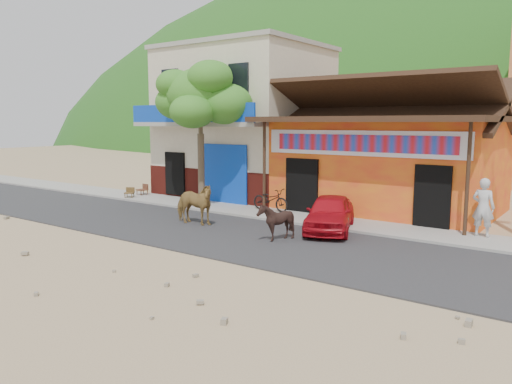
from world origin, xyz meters
TOP-DOWN VIEW (x-y plane):
  - ground at (0.00, 0.00)m, footprint 120.00×120.00m
  - road at (0.00, 2.50)m, footprint 60.00×5.00m
  - sidewalk at (0.00, 6.00)m, footprint 60.00×2.00m
  - dance_club at (2.00, 10.00)m, footprint 8.00×6.00m
  - cafe_building at (-5.50, 10.00)m, footprint 7.00×6.00m
  - tree at (-4.60, 5.80)m, footprint 3.00×3.00m
  - cow_tan at (-2.38, 2.94)m, footprint 1.79×0.93m
  - cow_dark at (1.27, 2.65)m, footprint 1.37×1.32m
  - red_car at (1.96, 4.80)m, footprint 2.55×3.78m
  - scooter at (-1.50, 6.40)m, footprint 1.74×0.72m
  - pedestrian at (6.27, 6.52)m, footprint 0.69×0.47m
  - cafe_chair_left at (-9.00, 6.39)m, footprint 0.51×0.51m
  - cafe_chair_right at (-8.79, 5.44)m, footprint 0.55×0.55m

SIDE VIEW (x-z plane):
  - ground at x=0.00m, z-range 0.00..0.00m
  - road at x=0.00m, z-range 0.00..0.04m
  - sidewalk at x=0.00m, z-range 0.00..0.12m
  - cafe_chair_right at x=-8.79m, z-range 0.12..0.98m
  - scooter at x=-1.50m, z-range 0.12..1.01m
  - cafe_chair_left at x=-9.00m, z-range 0.12..1.07m
  - cow_dark at x=1.27m, z-range 0.04..1.21m
  - red_car at x=1.96m, z-range 0.04..1.23m
  - cow_tan at x=-2.38m, z-range 0.04..1.51m
  - pedestrian at x=6.27m, z-range 0.12..1.93m
  - dance_club at x=2.00m, z-range 0.00..3.60m
  - tree at x=-4.60m, z-range 0.12..6.12m
  - cafe_building at x=-5.50m, z-range 0.00..7.00m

